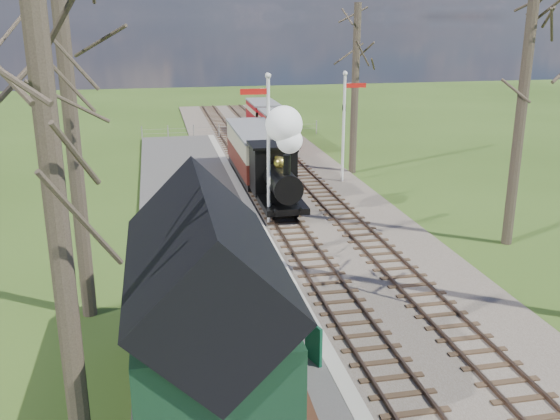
{
  "coord_description": "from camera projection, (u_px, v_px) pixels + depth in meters",
  "views": [
    {
      "loc": [
        -5.17,
        -8.2,
        8.28
      ],
      "look_at": [
        -0.86,
        12.88,
        1.6
      ],
      "focal_mm": 40.0,
      "sensor_mm": 36.0,
      "label": 1
    }
  ],
  "objects": [
    {
      "name": "distant_hills",
      "position": [
        214.0,
        226.0,
        76.43
      ],
      "size": [
        114.4,
        48.0,
        22.02
      ],
      "color": "#385B23",
      "rests_on": "ground"
    },
    {
      "name": "ballast_bed",
      "position": [
        286.0,
        185.0,
        31.94
      ],
      "size": [
        8.0,
        60.0,
        0.1
      ],
      "primitive_type": "cube",
      "color": "brown",
      "rests_on": "ground"
    },
    {
      "name": "track_near",
      "position": [
        261.0,
        185.0,
        31.68
      ],
      "size": [
        1.6,
        60.0,
        0.15
      ],
      "color": "brown",
      "rests_on": "ground"
    },
    {
      "name": "track_far",
      "position": [
        310.0,
        182.0,
        32.17
      ],
      "size": [
        1.6,
        60.0,
        0.15
      ],
      "color": "brown",
      "rests_on": "ground"
    },
    {
      "name": "platform",
      "position": [
        206.0,
        243.0,
        23.52
      ],
      "size": [
        5.0,
        44.0,
        0.2
      ],
      "primitive_type": "cube",
      "color": "#474442",
      "rests_on": "ground"
    },
    {
      "name": "coping_strip",
      "position": [
        266.0,
        239.0,
        23.96
      ],
      "size": [
        0.4,
        44.0,
        0.21
      ],
      "primitive_type": "cube",
      "color": "#B2AD9E",
      "rests_on": "ground"
    },
    {
      "name": "station_shed",
      "position": [
        206.0,
        310.0,
        13.37
      ],
      "size": [
        3.25,
        6.3,
        4.78
      ],
      "color": "black",
      "rests_on": "platform"
    },
    {
      "name": "semaphore_near",
      "position": [
        267.0,
        139.0,
        24.87
      ],
      "size": [
        1.22,
        0.24,
        6.22
      ],
      "color": "silver",
      "rests_on": "ground"
    },
    {
      "name": "semaphore_far",
      "position": [
        345.0,
        119.0,
        31.55
      ],
      "size": [
        1.22,
        0.24,
        5.72
      ],
      "color": "silver",
      "rests_on": "ground"
    },
    {
      "name": "bare_trees",
      "position": [
        367.0,
        121.0,
        19.28
      ],
      "size": [
        15.51,
        22.39,
        12.0
      ],
      "color": "#382D23",
      "rests_on": "ground"
    },
    {
      "name": "fence_line",
      "position": [
        231.0,
        130.0,
        44.7
      ],
      "size": [
        12.6,
        0.08,
        1.0
      ],
      "color": "slate",
      "rests_on": "ground"
    },
    {
      "name": "locomotive",
      "position": [
        279.0,
        166.0,
        26.71
      ],
      "size": [
        1.9,
        4.43,
        4.75
      ],
      "color": "black",
      "rests_on": "ground"
    },
    {
      "name": "coach",
      "position": [
        256.0,
        151.0,
        32.56
      ],
      "size": [
        2.22,
        7.6,
        2.33
      ],
      "color": "black",
      "rests_on": "ground"
    },
    {
      "name": "red_carriage_a",
      "position": [
        278.0,
        130.0,
        39.72
      ],
      "size": [
        1.88,
        4.67,
        1.98
      ],
      "color": "black",
      "rests_on": "ground"
    },
    {
      "name": "red_carriage_b",
      "position": [
        263.0,
        117.0,
        44.87
      ],
      "size": [
        1.88,
        4.67,
        1.98
      ],
      "color": "black",
      "rests_on": "ground"
    },
    {
      "name": "sign_board",
      "position": [
        314.0,
        342.0,
        15.16
      ],
      "size": [
        0.28,
        0.68,
        1.01
      ],
      "color": "#0E442A",
      "rests_on": "platform"
    },
    {
      "name": "bench",
      "position": [
        298.0,
        403.0,
        12.95
      ],
      "size": [
        0.48,
        1.54,
        0.87
      ],
      "color": "#3F2416",
      "rests_on": "platform"
    },
    {
      "name": "person",
      "position": [
        287.0,
        302.0,
        16.86
      ],
      "size": [
        0.42,
        0.56,
        1.39
      ],
      "primitive_type": "imported",
      "rotation": [
        0.0,
        0.0,
        1.74
      ],
      "color": "black",
      "rests_on": "platform"
    }
  ]
}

